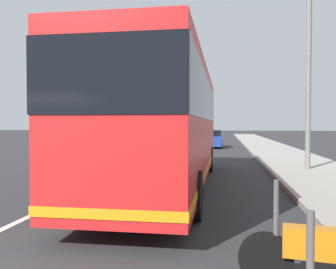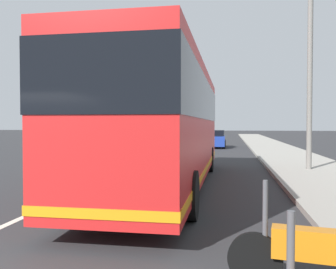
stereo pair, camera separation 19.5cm
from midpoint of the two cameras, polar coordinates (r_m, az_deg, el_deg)
sidewalk_curb at (r=13.24m, az=24.91°, el=-6.57°), size 110.00×3.60×0.14m
lane_divider_line at (r=13.43m, az=-8.18°, el=-6.60°), size 110.00×0.16×0.01m
coach_bus at (r=11.05m, az=0.37°, el=2.47°), size 11.81×2.55×3.58m
motorcycle_nearest_curb at (r=4.59m, az=24.60°, el=-16.87°), size 0.43×2.14×1.27m
car_ahead_same_lane at (r=29.65m, az=-4.17°, el=-0.74°), size 4.73×1.88×1.49m
car_oncoming at (r=41.49m, az=1.06°, el=-0.06°), size 4.00×1.87×1.47m
car_side_street at (r=29.91m, az=7.45°, el=-0.74°), size 3.98×1.90×1.44m
utility_pole at (r=15.56m, az=21.90°, el=9.51°), size 0.21×0.21×8.18m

